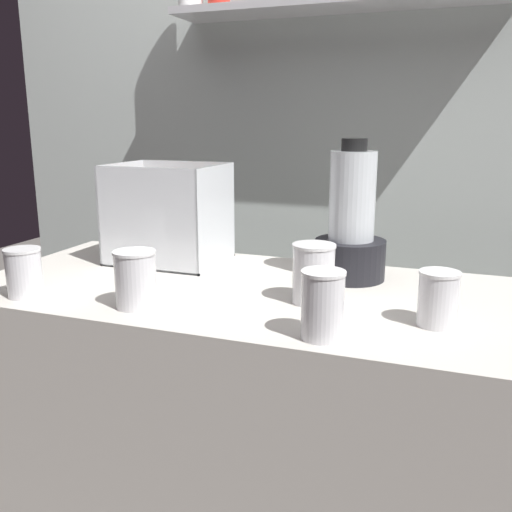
{
  "coord_description": "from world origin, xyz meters",
  "views": [
    {
      "loc": [
        0.44,
        -1.2,
        1.29
      ],
      "look_at": [
        0.0,
        0.0,
        0.98
      ],
      "focal_mm": 39.28,
      "sensor_mm": 36.0,
      "label": 1
    }
  ],
  "objects_px": {
    "juice_cup_pomegranate_far_left": "(24,276)",
    "juice_cup_pomegranate_right": "(323,308)",
    "juice_cup_mango_middle": "(313,278)",
    "carrot_display_bin": "(169,232)",
    "juice_cup_pomegranate_far_right": "(438,301)",
    "juice_cup_orange_left": "(136,283)",
    "blender_pitcher": "(351,228)"
  },
  "relations": [
    {
      "from": "juice_cup_pomegranate_far_left",
      "to": "juice_cup_pomegranate_right",
      "type": "relative_size",
      "value": 0.87
    },
    {
      "from": "juice_cup_mango_middle",
      "to": "juice_cup_pomegranate_right",
      "type": "bearing_deg",
      "value": -70.96
    },
    {
      "from": "juice_cup_mango_middle",
      "to": "carrot_display_bin",
      "type": "bearing_deg",
      "value": 154.9
    },
    {
      "from": "carrot_display_bin",
      "to": "juice_cup_pomegranate_far_right",
      "type": "bearing_deg",
      "value": -20.63
    },
    {
      "from": "carrot_display_bin",
      "to": "juice_cup_mango_middle",
      "type": "height_order",
      "value": "carrot_display_bin"
    },
    {
      "from": "juice_cup_pomegranate_right",
      "to": "juice_cup_pomegranate_far_left",
      "type": "bearing_deg",
      "value": 178.8
    },
    {
      "from": "juice_cup_orange_left",
      "to": "juice_cup_mango_middle",
      "type": "relative_size",
      "value": 0.94
    },
    {
      "from": "blender_pitcher",
      "to": "juice_cup_orange_left",
      "type": "distance_m",
      "value": 0.55
    },
    {
      "from": "juice_cup_pomegranate_far_left",
      "to": "juice_cup_orange_left",
      "type": "height_order",
      "value": "juice_cup_orange_left"
    },
    {
      "from": "blender_pitcher",
      "to": "juice_cup_pomegranate_right",
      "type": "height_order",
      "value": "blender_pitcher"
    },
    {
      "from": "juice_cup_orange_left",
      "to": "juice_cup_pomegranate_right",
      "type": "height_order",
      "value": "juice_cup_pomegranate_right"
    },
    {
      "from": "blender_pitcher",
      "to": "juice_cup_pomegranate_far_right",
      "type": "distance_m",
      "value": 0.37
    },
    {
      "from": "juice_cup_orange_left",
      "to": "juice_cup_pomegranate_far_right",
      "type": "height_order",
      "value": "juice_cup_orange_left"
    },
    {
      "from": "juice_cup_orange_left",
      "to": "carrot_display_bin",
      "type": "bearing_deg",
      "value": 108.47
    },
    {
      "from": "juice_cup_mango_middle",
      "to": "juice_cup_pomegranate_right",
      "type": "xyz_separation_m",
      "value": [
        0.07,
        -0.2,
        0.0
      ]
    },
    {
      "from": "juice_cup_mango_middle",
      "to": "juice_cup_pomegranate_right",
      "type": "distance_m",
      "value": 0.21
    },
    {
      "from": "juice_cup_mango_middle",
      "to": "juice_cup_pomegranate_far_right",
      "type": "xyz_separation_m",
      "value": [
        0.26,
        -0.06,
        -0.01
      ]
    },
    {
      "from": "juice_cup_mango_middle",
      "to": "juice_cup_pomegranate_right",
      "type": "height_order",
      "value": "juice_cup_mango_middle"
    },
    {
      "from": "juice_cup_orange_left",
      "to": "juice_cup_pomegranate_far_right",
      "type": "distance_m",
      "value": 0.62
    },
    {
      "from": "juice_cup_mango_middle",
      "to": "juice_cup_pomegranate_far_right",
      "type": "distance_m",
      "value": 0.27
    },
    {
      "from": "juice_cup_mango_middle",
      "to": "juice_cup_pomegranate_right",
      "type": "relative_size",
      "value": 1.02
    },
    {
      "from": "juice_cup_orange_left",
      "to": "juice_cup_pomegranate_far_right",
      "type": "relative_size",
      "value": 1.13
    },
    {
      "from": "carrot_display_bin",
      "to": "juice_cup_pomegranate_far_right",
      "type": "relative_size",
      "value": 2.75
    },
    {
      "from": "blender_pitcher",
      "to": "juice_cup_pomegranate_far_right",
      "type": "xyz_separation_m",
      "value": [
        0.23,
        -0.28,
        -0.08
      ]
    },
    {
      "from": "juice_cup_orange_left",
      "to": "juice_cup_pomegranate_right",
      "type": "distance_m",
      "value": 0.42
    },
    {
      "from": "juice_cup_pomegranate_far_left",
      "to": "blender_pitcher",
      "type": "bearing_deg",
      "value": 31.24
    },
    {
      "from": "blender_pitcher",
      "to": "juice_cup_pomegranate_far_right",
      "type": "relative_size",
      "value": 3.19
    },
    {
      "from": "juice_cup_mango_middle",
      "to": "juice_cup_pomegranate_far_right",
      "type": "bearing_deg",
      "value": -11.86
    },
    {
      "from": "juice_cup_pomegranate_far_left",
      "to": "juice_cup_pomegranate_far_right",
      "type": "height_order",
      "value": "juice_cup_pomegranate_far_left"
    },
    {
      "from": "blender_pitcher",
      "to": "juice_cup_pomegranate_right",
      "type": "bearing_deg",
      "value": -85.87
    },
    {
      "from": "carrot_display_bin",
      "to": "juice_cup_pomegranate_far_right",
      "type": "distance_m",
      "value": 0.79
    },
    {
      "from": "juice_cup_pomegranate_right",
      "to": "juice_cup_pomegranate_far_right",
      "type": "distance_m",
      "value": 0.24
    }
  ]
}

